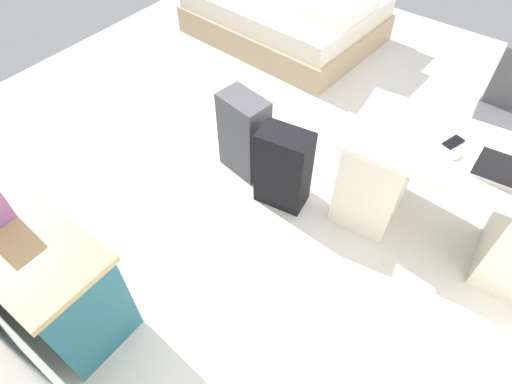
% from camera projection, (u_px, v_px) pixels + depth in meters
% --- Properties ---
extents(ground_plane, '(5.73, 5.73, 0.00)m').
position_uv_depth(ground_plane, '(294.00, 154.00, 3.52)').
color(ground_plane, silver).
extents(desk, '(1.50, 0.81, 0.75)m').
position_uv_depth(desk, '(453.00, 196.00, 2.71)').
color(desk, silver).
rests_on(desk, ground_plane).
extents(office_chair, '(0.52, 0.52, 0.94)m').
position_uv_depth(office_chair, '(504.00, 127.00, 3.10)').
color(office_chair, black).
rests_on(office_chair, ground_plane).
extents(credenza, '(1.80, 0.48, 0.73)m').
position_uv_depth(credenza, '(2.00, 238.00, 2.53)').
color(credenza, '#235B6B').
rests_on(credenza, ground_plane).
extents(bed, '(1.98, 1.51, 0.58)m').
position_uv_depth(bed, '(286.00, 15.00, 4.57)').
color(bed, tan).
rests_on(bed, ground_plane).
extents(suitcase_black, '(0.39, 0.28, 0.64)m').
position_uv_depth(suitcase_black, '(283.00, 169.00, 2.97)').
color(suitcase_black, black).
rests_on(suitcase_black, ground_plane).
extents(suitcase_spare_grey, '(0.39, 0.27, 0.67)m').
position_uv_depth(suitcase_spare_grey, '(244.00, 135.00, 3.17)').
color(suitcase_spare_grey, '#4C4C51').
rests_on(suitcase_spare_grey, ground_plane).
extents(laptop, '(0.33, 0.25, 0.21)m').
position_uv_depth(laptop, '(504.00, 171.00, 2.29)').
color(laptop, silver).
rests_on(laptop, desk).
extents(computer_mouse, '(0.07, 0.11, 0.03)m').
position_uv_depth(computer_mouse, '(455.00, 154.00, 2.42)').
color(computer_mouse, white).
rests_on(computer_mouse, desk).
extents(cell_phone_by_mouse, '(0.10, 0.15, 0.01)m').
position_uv_depth(cell_phone_by_mouse, '(453.00, 142.00, 2.50)').
color(cell_phone_by_mouse, black).
rests_on(cell_phone_by_mouse, desk).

